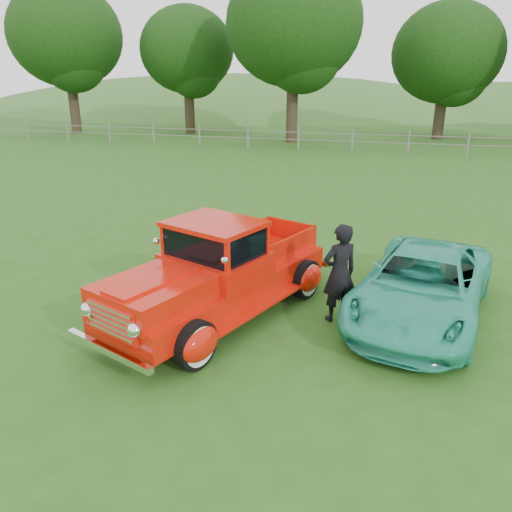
% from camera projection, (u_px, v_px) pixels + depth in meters
% --- Properties ---
extents(ground, '(140.00, 140.00, 0.00)m').
position_uv_depth(ground, '(236.00, 353.00, 7.83)').
color(ground, '#285015').
rests_on(ground, ground).
extents(distant_hills, '(116.00, 60.00, 18.00)m').
position_uv_depth(distant_hills, '(341.00, 144.00, 64.31)').
color(distant_hills, '#2E5A21').
rests_on(distant_hills, ground).
extents(fence_line, '(48.00, 0.12, 1.20)m').
position_uv_depth(fence_line, '(352.00, 140.00, 27.57)').
color(fence_line, '#6C645B').
rests_on(fence_line, ground).
extents(tree_far_west, '(7.60, 7.60, 9.93)m').
position_uv_depth(tree_far_west, '(66.00, 36.00, 33.96)').
color(tree_far_west, black).
rests_on(tree_far_west, ground).
extents(tree_mid_west, '(6.40, 6.40, 8.46)m').
position_uv_depth(tree_mid_west, '(187.00, 50.00, 34.18)').
color(tree_mid_west, black).
rests_on(tree_mid_west, ground).
extents(tree_near_west, '(8.00, 8.00, 10.42)m').
position_uv_depth(tree_near_west, '(294.00, 24.00, 29.10)').
color(tree_near_west, black).
rests_on(tree_near_west, ground).
extents(tree_near_east, '(6.80, 6.80, 8.33)m').
position_uv_depth(tree_near_east, '(447.00, 53.00, 31.11)').
color(tree_near_east, black).
rests_on(tree_near_east, ground).
extents(red_pickup, '(3.52, 5.28, 1.78)m').
position_uv_depth(red_pickup, '(219.00, 274.00, 8.79)').
color(red_pickup, black).
rests_on(red_pickup, ground).
extents(teal_sedan, '(2.96, 4.73, 1.22)m').
position_uv_depth(teal_sedan, '(423.00, 286.00, 8.79)').
color(teal_sedan, teal).
rests_on(teal_sedan, ground).
extents(man, '(0.77, 0.73, 1.77)m').
position_uv_depth(man, '(340.00, 273.00, 8.60)').
color(man, black).
rests_on(man, ground).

